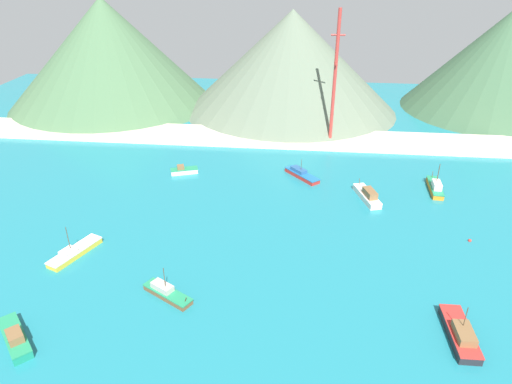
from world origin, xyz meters
TOP-DOWN VIEW (x-y plane):
  - ground at (0.00, 30.00)m, footprint 260.00×280.00m
  - fishing_boat_0 at (14.67, 61.80)m, footprint 5.70×11.09m
  - fishing_boat_1 at (31.02, 67.84)m, footprint 3.14×10.69m
  - fishing_boat_2 at (-41.86, 34.02)m, footprint 6.83×11.35m
  - fishing_boat_3 at (-0.51, 72.07)m, footprint 9.05×9.78m
  - fishing_boat_4 at (-30.37, 71.11)m, footprint 7.21×4.48m
  - fishing_boat_5 at (23.36, 20.11)m, footprint 3.44×10.83m
  - fishing_boat_6 at (-21.64, 24.68)m, footprint 9.25×6.79m
  - fishing_boat_7 at (-40.46, 12.56)m, footprint 8.66×8.86m
  - buoy_0 at (32.73, 46.63)m, footprint 0.66×0.66m
  - beach_strip at (0.00, 97.27)m, footprint 247.00×15.28m
  - hill_west at (-70.90, 128.02)m, footprint 73.21×73.21m
  - hill_central at (-5.61, 127.74)m, footprint 74.21×74.21m
  - hill_east at (67.56, 135.31)m, footprint 65.59×65.59m
  - radio_tower at (7.40, 95.68)m, footprint 3.75×3.00m

SIDE VIEW (x-z plane):
  - ground at x=0.00m, z-range -0.50..0.00m
  - buoy_0 at x=32.73m, z-range -0.21..0.44m
  - beach_strip at x=0.00m, z-range 0.00..1.20m
  - fishing_boat_2 at x=-41.86m, z-range -2.51..3.92m
  - fishing_boat_6 at x=-21.64m, z-range -2.04..3.56m
  - fishing_boat_3 at x=-0.51m, z-range -1.57..3.12m
  - fishing_boat_4 at x=-30.37m, z-range -0.33..1.93m
  - fishing_boat_7 at x=-40.46m, z-range -0.39..2.32m
  - fishing_boat_1 at x=31.02m, z-range -2.48..4.50m
  - fishing_boat_5 at x=23.36m, z-range -2.01..4.02m
  - fishing_boat_0 at x=14.67m, z-range -0.39..2.51m
  - hill_central at x=-5.61m, z-range 0.00..33.86m
  - hill_east at x=67.56m, z-range 0.00..35.07m
  - hill_west at x=-70.90m, z-range 0.00..37.14m
  - radio_tower at x=7.40m, z-range 0.37..37.84m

